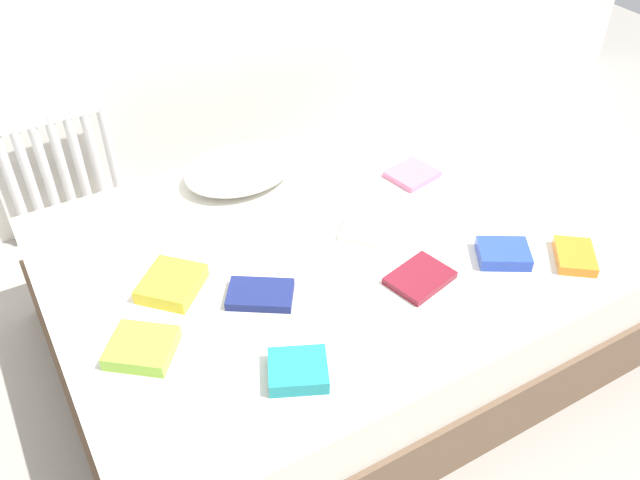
{
  "coord_description": "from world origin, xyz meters",
  "views": [
    {
      "loc": [
        -0.96,
        -1.62,
        2.07
      ],
      "look_at": [
        0.0,
        0.05,
        0.48
      ],
      "focal_mm": 37.77,
      "sensor_mm": 36.0,
      "label": 1
    }
  ],
  "objects_px": {
    "pillow": "(239,169)",
    "textbook_navy": "(260,294)",
    "textbook_blue": "(503,254)",
    "textbook_maroon": "(420,278)",
    "textbook_yellow": "(172,284)",
    "bed": "(326,293)",
    "textbook_orange": "(575,256)",
    "radiator": "(62,165)",
    "textbook_white": "(365,223)",
    "textbook_lime": "(142,348)",
    "textbook_pink": "(412,174)",
    "textbook_teal": "(298,370)"
  },
  "relations": [
    {
      "from": "textbook_yellow",
      "to": "textbook_pink",
      "type": "height_order",
      "value": "textbook_yellow"
    },
    {
      "from": "textbook_blue",
      "to": "textbook_orange",
      "type": "relative_size",
      "value": 0.99
    },
    {
      "from": "textbook_navy",
      "to": "textbook_white",
      "type": "xyz_separation_m",
      "value": [
        0.51,
        0.16,
        -0.0
      ]
    },
    {
      "from": "textbook_blue",
      "to": "textbook_white",
      "type": "bearing_deg",
      "value": 159.6
    },
    {
      "from": "textbook_pink",
      "to": "textbook_teal",
      "type": "bearing_deg",
      "value": -154.48
    },
    {
      "from": "textbook_yellow",
      "to": "textbook_blue",
      "type": "bearing_deg",
      "value": -66.01
    },
    {
      "from": "radiator",
      "to": "textbook_navy",
      "type": "height_order",
      "value": "radiator"
    },
    {
      "from": "textbook_white",
      "to": "textbook_orange",
      "type": "relative_size",
      "value": 1.36
    },
    {
      "from": "textbook_teal",
      "to": "textbook_orange",
      "type": "height_order",
      "value": "textbook_teal"
    },
    {
      "from": "radiator",
      "to": "textbook_white",
      "type": "distance_m",
      "value": 1.47
    },
    {
      "from": "textbook_maroon",
      "to": "textbook_orange",
      "type": "height_order",
      "value": "textbook_orange"
    },
    {
      "from": "radiator",
      "to": "pillow",
      "type": "bearing_deg",
      "value": -48.6
    },
    {
      "from": "textbook_pink",
      "to": "textbook_maroon",
      "type": "bearing_deg",
      "value": -135.0
    },
    {
      "from": "radiator",
      "to": "textbook_teal",
      "type": "relative_size",
      "value": 2.99
    },
    {
      "from": "radiator",
      "to": "textbook_lime",
      "type": "relative_size",
      "value": 2.7
    },
    {
      "from": "textbook_pink",
      "to": "textbook_orange",
      "type": "xyz_separation_m",
      "value": [
        0.19,
        -0.71,
        0.01
      ]
    },
    {
      "from": "textbook_maroon",
      "to": "textbook_lime",
      "type": "xyz_separation_m",
      "value": [
        -0.92,
        0.16,
        0.01
      ]
    },
    {
      "from": "bed",
      "to": "textbook_teal",
      "type": "bearing_deg",
      "value": -128.15
    },
    {
      "from": "pillow",
      "to": "textbook_maroon",
      "type": "xyz_separation_m",
      "value": [
        0.28,
        -0.86,
        -0.04
      ]
    },
    {
      "from": "textbook_pink",
      "to": "textbook_teal",
      "type": "distance_m",
      "value": 1.13
    },
    {
      "from": "textbook_teal",
      "to": "textbook_lime",
      "type": "distance_m",
      "value": 0.48
    },
    {
      "from": "textbook_pink",
      "to": "textbook_orange",
      "type": "bearing_deg",
      "value": -86.72
    },
    {
      "from": "textbook_lime",
      "to": "textbook_maroon",
      "type": "bearing_deg",
      "value": 29.07
    },
    {
      "from": "pillow",
      "to": "textbook_lime",
      "type": "relative_size",
      "value": 2.37
    },
    {
      "from": "textbook_navy",
      "to": "textbook_maroon",
      "type": "height_order",
      "value": "textbook_navy"
    },
    {
      "from": "textbook_navy",
      "to": "textbook_orange",
      "type": "xyz_separation_m",
      "value": [
        1.05,
        -0.38,
        0.0
      ]
    },
    {
      "from": "textbook_blue",
      "to": "textbook_maroon",
      "type": "height_order",
      "value": "textbook_blue"
    },
    {
      "from": "textbook_yellow",
      "to": "textbook_orange",
      "type": "distance_m",
      "value": 1.4
    },
    {
      "from": "textbook_blue",
      "to": "textbook_pink",
      "type": "xyz_separation_m",
      "value": [
        0.03,
        0.58,
        -0.01
      ]
    },
    {
      "from": "textbook_blue",
      "to": "textbook_pink",
      "type": "relative_size",
      "value": 0.96
    },
    {
      "from": "textbook_blue",
      "to": "textbook_navy",
      "type": "distance_m",
      "value": 0.87
    },
    {
      "from": "bed",
      "to": "textbook_blue",
      "type": "height_order",
      "value": "textbook_blue"
    },
    {
      "from": "radiator",
      "to": "textbook_pink",
      "type": "height_order",
      "value": "radiator"
    },
    {
      "from": "pillow",
      "to": "textbook_maroon",
      "type": "height_order",
      "value": "pillow"
    },
    {
      "from": "pillow",
      "to": "textbook_teal",
      "type": "xyz_separation_m",
      "value": [
        -0.28,
        -1.01,
        -0.03
      ]
    },
    {
      "from": "textbook_maroon",
      "to": "textbook_pink",
      "type": "height_order",
      "value": "same"
    },
    {
      "from": "bed",
      "to": "textbook_blue",
      "type": "distance_m",
      "value": 0.69
    },
    {
      "from": "textbook_maroon",
      "to": "textbook_blue",
      "type": "bearing_deg",
      "value": -23.22
    },
    {
      "from": "pillow",
      "to": "textbook_navy",
      "type": "bearing_deg",
      "value": -109.05
    },
    {
      "from": "radiator",
      "to": "textbook_blue",
      "type": "xyz_separation_m",
      "value": [
        1.2,
        -1.58,
        0.14
      ]
    },
    {
      "from": "radiator",
      "to": "textbook_blue",
      "type": "distance_m",
      "value": 1.99
    },
    {
      "from": "bed",
      "to": "textbook_maroon",
      "type": "bearing_deg",
      "value": -62.0
    },
    {
      "from": "textbook_navy",
      "to": "textbook_lime",
      "type": "relative_size",
      "value": 1.12
    },
    {
      "from": "textbook_navy",
      "to": "textbook_lime",
      "type": "height_order",
      "value": "textbook_lime"
    },
    {
      "from": "textbook_blue",
      "to": "textbook_teal",
      "type": "bearing_deg",
      "value": -142.22
    },
    {
      "from": "textbook_yellow",
      "to": "bed",
      "type": "bearing_deg",
      "value": -48.97
    },
    {
      "from": "bed",
      "to": "radiator",
      "type": "distance_m",
      "value": 1.39
    },
    {
      "from": "textbook_blue",
      "to": "textbook_maroon",
      "type": "relative_size",
      "value": 0.84
    },
    {
      "from": "pillow",
      "to": "textbook_pink",
      "type": "distance_m",
      "value": 0.71
    },
    {
      "from": "textbook_navy",
      "to": "textbook_orange",
      "type": "distance_m",
      "value": 1.11
    }
  ]
}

